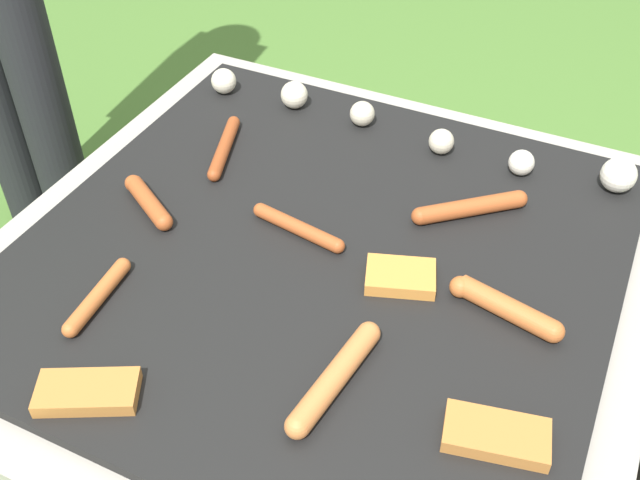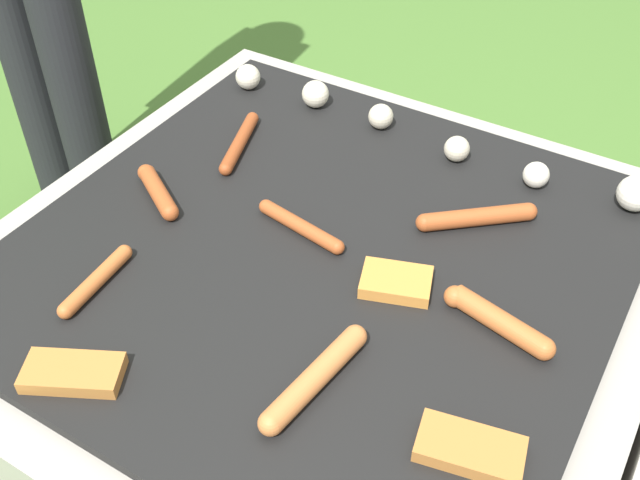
% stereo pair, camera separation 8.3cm
% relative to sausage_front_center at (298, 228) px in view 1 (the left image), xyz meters
% --- Properties ---
extents(ground_plane, '(14.00, 14.00, 0.00)m').
position_rel_sausage_front_center_xyz_m(ground_plane, '(0.05, -0.02, -0.42)').
color(ground_plane, '#47702D').
extents(grill, '(0.99, 0.99, 0.41)m').
position_rel_sausage_front_center_xyz_m(grill, '(0.05, -0.02, -0.22)').
color(grill, '#9E998E').
rests_on(grill, ground_plane).
extents(sausage_front_right, '(0.08, 0.18, 0.02)m').
position_rel_sausage_front_center_xyz_m(sausage_front_right, '(-0.22, 0.14, 0.00)').
color(sausage_front_right, '#93421E').
rests_on(sausage_front_right, grill).
extents(sausage_back_left, '(0.05, 0.20, 0.03)m').
position_rel_sausage_front_center_xyz_m(sausage_back_left, '(0.17, -0.24, 0.00)').
color(sausage_back_left, '#C6753D').
rests_on(sausage_back_left, grill).
extents(sausage_mid_right, '(0.17, 0.06, 0.03)m').
position_rel_sausage_front_center_xyz_m(sausage_mid_right, '(0.34, -0.03, 0.00)').
color(sausage_mid_right, '#B7602D').
rests_on(sausage_mid_right, grill).
extents(sausage_back_right, '(0.03, 0.16, 0.02)m').
position_rel_sausage_front_center_xyz_m(sausage_back_right, '(-0.19, -0.25, 0.00)').
color(sausage_back_right, '#B7602D').
rests_on(sausage_back_right, grill).
extents(sausage_front_center, '(0.17, 0.05, 0.02)m').
position_rel_sausage_front_center_xyz_m(sausage_front_center, '(0.00, 0.00, 0.00)').
color(sausage_front_center, '#A34C23').
rests_on(sausage_front_center, grill).
extents(sausage_back_center, '(0.13, 0.09, 0.03)m').
position_rel_sausage_front_center_xyz_m(sausage_back_center, '(-0.25, -0.05, 0.00)').
color(sausage_back_center, '#A34C23').
rests_on(sausage_back_center, grill).
extents(sausage_front_left, '(0.16, 0.14, 0.03)m').
position_rel_sausage_front_center_xyz_m(sausage_front_left, '(0.23, 0.16, 0.00)').
color(sausage_front_left, '#A34C23').
rests_on(sausage_front_left, grill).
extents(bread_slice_center, '(0.14, 0.09, 0.02)m').
position_rel_sausage_front_center_xyz_m(bread_slice_center, '(0.38, -0.23, -0.00)').
color(bread_slice_center, '#B27033').
rests_on(bread_slice_center, grill).
extents(bread_slice_left, '(0.14, 0.11, 0.02)m').
position_rel_sausage_front_center_xyz_m(bread_slice_left, '(-0.10, -0.39, -0.00)').
color(bread_slice_left, '#B27033').
rests_on(bread_slice_left, grill).
extents(bread_slice_right, '(0.12, 0.10, 0.02)m').
position_rel_sausage_front_center_xyz_m(bread_slice_right, '(0.18, -0.03, -0.00)').
color(bread_slice_right, '#D18438').
rests_on(bread_slice_right, grill).
extents(mushroom_row, '(0.81, 0.08, 0.06)m').
position_rel_sausage_front_center_xyz_m(mushroom_row, '(0.08, 0.32, 0.01)').
color(mushroom_row, beige).
rests_on(mushroom_row, grill).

